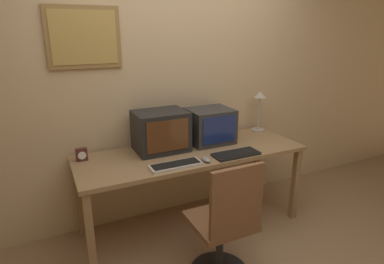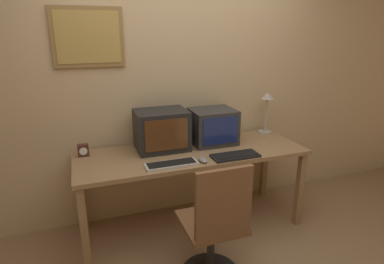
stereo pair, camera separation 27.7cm
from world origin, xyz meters
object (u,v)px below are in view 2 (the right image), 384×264
object	(u,v)px
monitor_left	(162,130)
keyboard_main	(171,164)
mouse_near_keyboard	(203,160)
keyboard_side	(235,156)
desk_clock	(83,150)
desk_lamp	(267,106)
office_chair	(215,232)
monitor_right	(213,126)

from	to	relation	value
monitor_left	keyboard_main	bearing A→B (deg)	-93.85
monitor_left	mouse_near_keyboard	distance (m)	0.49
keyboard_side	mouse_near_keyboard	bearing A→B (deg)	-178.60
keyboard_main	desk_clock	xyz separation A→B (m)	(-0.64, 0.45, 0.04)
keyboard_main	desk_lamp	bearing A→B (deg)	23.12
keyboard_main	desk_lamp	distance (m)	1.29
mouse_near_keyboard	desk_lamp	size ratio (longest dim) A/B	0.27
keyboard_side	mouse_near_keyboard	size ratio (longest dim) A/B	3.61
monitor_left	office_chair	size ratio (longest dim) A/B	0.47
monitor_left	monitor_right	xyz separation A→B (m)	(0.49, 0.00, -0.02)
keyboard_side	desk_clock	world-z (taller)	desk_clock
desk_clock	desk_lamp	world-z (taller)	desk_lamp
keyboard_side	desk_clock	bearing A→B (deg)	159.37
keyboard_main	mouse_near_keyboard	world-z (taller)	mouse_near_keyboard
monitor_right	office_chair	distance (m)	1.06
keyboard_main	keyboard_side	xyz separation A→B (m)	(0.56, -0.00, -0.00)
mouse_near_keyboard	desk_lamp	xyz separation A→B (m)	(0.89, 0.50, 0.27)
keyboard_main	desk_clock	distance (m)	0.78
desk_lamp	office_chair	size ratio (longest dim) A/B	0.44
monitor_right	desk_lamp	xyz separation A→B (m)	(0.64, 0.10, 0.13)
mouse_near_keyboard	desk_clock	size ratio (longest dim) A/B	1.08
keyboard_main	monitor_right	bearing A→B (deg)	37.22
monitor_left	desk_clock	distance (m)	0.68
monitor_right	office_chair	bearing A→B (deg)	-111.91
desk_clock	keyboard_side	bearing A→B (deg)	-20.63
monitor_right	keyboard_side	world-z (taller)	monitor_right
desk_clock	office_chair	bearing A→B (deg)	-48.58
monitor_left	keyboard_side	xyz separation A→B (m)	(0.53, -0.40, -0.16)
monitor_left	desk_lamp	distance (m)	1.14
monitor_left	keyboard_side	distance (m)	0.68
monitor_right	keyboard_side	bearing A→B (deg)	-84.75
keyboard_main	keyboard_side	bearing A→B (deg)	-0.40
desk_lamp	office_chair	xyz separation A→B (m)	(-0.98, -0.97, -0.62)
mouse_near_keyboard	keyboard_side	bearing A→B (deg)	1.40
monitor_right	desk_clock	bearing A→B (deg)	177.41
monitor_left	office_chair	distance (m)	1.02
monitor_left	desk_lamp	size ratio (longest dim) A/B	1.08
mouse_near_keyboard	desk_clock	xyz separation A→B (m)	(-0.91, 0.46, 0.03)
desk_clock	office_chair	xyz separation A→B (m)	(0.81, -0.92, -0.39)
monitor_left	desk_lamp	world-z (taller)	desk_lamp
desk_clock	keyboard_main	bearing A→B (deg)	-34.87
mouse_near_keyboard	office_chair	xyz separation A→B (m)	(-0.09, -0.46, -0.35)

